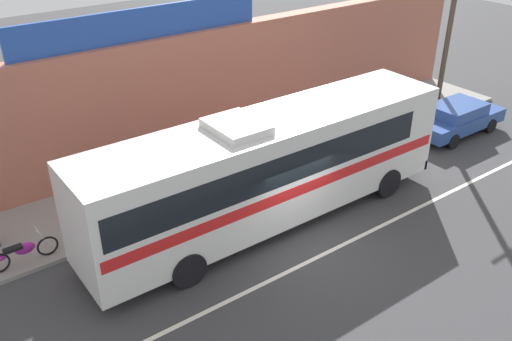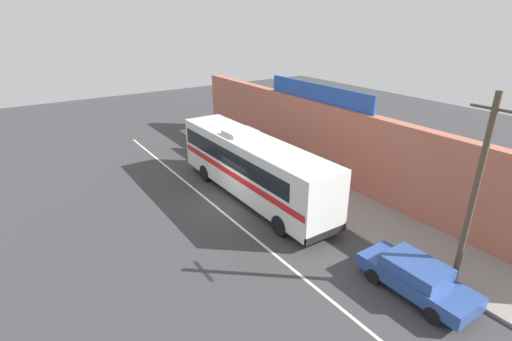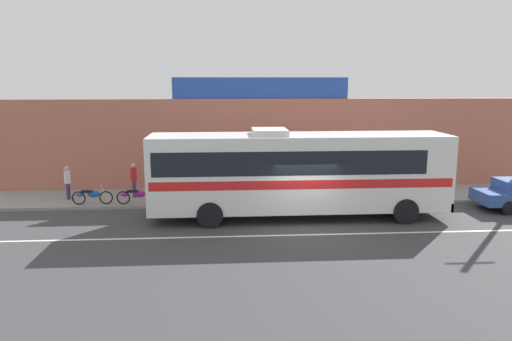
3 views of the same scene
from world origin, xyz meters
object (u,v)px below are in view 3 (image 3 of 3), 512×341
(pedestrian_by_curb, at_px, (67,180))
(motorcycle_orange, at_px, (188,193))
(intercity_bus, at_px, (297,170))
(motorcycle_black, at_px, (92,195))
(pedestrian_far_right, at_px, (134,178))
(motorcycle_purple, at_px, (137,195))

(pedestrian_by_curb, bearing_deg, motorcycle_orange, -9.45)
(pedestrian_by_curb, bearing_deg, intercity_bus, -17.92)
(motorcycle_orange, distance_m, pedestrian_by_curb, 5.85)
(motorcycle_orange, bearing_deg, motorcycle_black, -178.20)
(motorcycle_black, distance_m, pedestrian_far_right, 2.19)
(pedestrian_by_curb, height_order, pedestrian_far_right, pedestrian_far_right)
(motorcycle_black, bearing_deg, intercity_bus, -14.16)
(intercity_bus, distance_m, motorcycle_black, 9.50)
(pedestrian_by_curb, relative_size, pedestrian_far_right, 0.96)
(pedestrian_by_curb, xyz_separation_m, pedestrian_far_right, (3.08, 0.19, 0.04))
(motorcycle_purple, bearing_deg, pedestrian_by_curb, 161.31)
(intercity_bus, relative_size, motorcycle_black, 6.69)
(motorcycle_purple, distance_m, pedestrian_by_curb, 3.69)
(motorcycle_purple, xyz_separation_m, pedestrian_by_curb, (-3.46, 1.17, 0.50))
(motorcycle_orange, distance_m, motorcycle_black, 4.37)
(intercity_bus, relative_size, motorcycle_orange, 6.72)
(pedestrian_by_curb, bearing_deg, motorcycle_purple, -18.69)
(intercity_bus, relative_size, pedestrian_by_curb, 7.68)
(intercity_bus, distance_m, motorcycle_orange, 5.52)
(motorcycle_purple, distance_m, motorcycle_black, 2.08)
(pedestrian_far_right, bearing_deg, motorcycle_black, -142.93)
(intercity_bus, xyz_separation_m, pedestrian_far_right, (-7.40, 3.57, -0.95))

